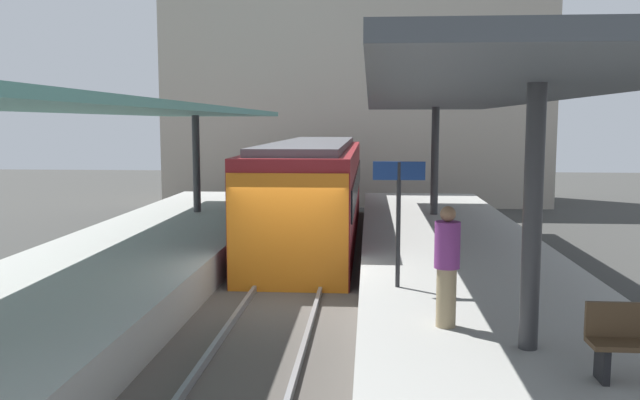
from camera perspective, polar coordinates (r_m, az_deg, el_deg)
The scene contains 12 objects.
ground_plane at distance 13.98m, azimuth -3.17°, elevation -9.46°, with size 80.00×80.00×0.00m, color #383835.
platform_left at distance 14.82m, azimuth -18.03°, elevation -6.86°, with size 4.40×28.00×1.00m, color #9E9E99.
platform_right at distance 13.89m, azimuth 12.70°, elevation -7.59°, with size 4.40×28.00×1.00m, color #9E9E99.
track_ballast at distance 13.95m, azimuth -3.18°, elevation -9.07°, with size 3.20×28.00×0.20m, color #4C4742.
rail_near_side at distance 14.01m, azimuth -6.13°, elevation -8.30°, with size 0.08×28.00×0.14m, color slate.
rail_far_side at distance 13.83m, azimuth -0.19°, elevation -8.46°, with size 0.08×28.00×0.14m, color slate.
commuter_train at distance 20.91m, azimuth -0.59°, elevation 0.75°, with size 2.78×13.34×3.10m.
canopy_left at distance 15.73m, azimuth -16.57°, elevation 7.38°, with size 4.18×21.00×3.27m.
canopy_right at distance 14.87m, azimuth 12.29°, elevation 8.50°, with size 4.18×21.00×3.52m.
platform_sign at distance 11.60m, azimuth 6.76°, elevation 0.40°, with size 0.90×0.08×2.21m.
passenger_near_bench at distance 9.54m, azimuth 10.82°, elevation -5.45°, with size 0.36×0.36×1.72m.
station_building_backdrop at distance 33.36m, azimuth 3.10°, elevation 9.42°, with size 18.00×6.00×11.00m, color #A89E8E.
Camera 1 is at (1.75, -13.31, 3.87)m, focal length 37.34 mm.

